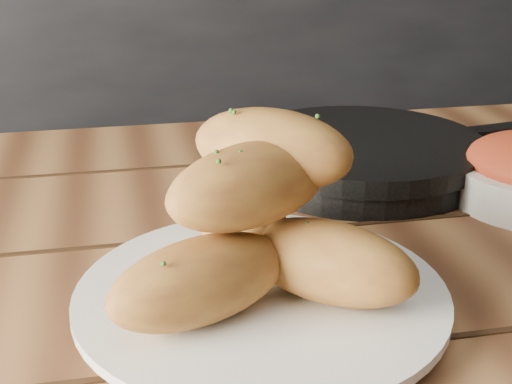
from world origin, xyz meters
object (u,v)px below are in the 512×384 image
Objects in this scene: plate at (261,299)px; skillet at (362,155)px; bread_rolls at (259,221)px; table at (305,373)px.

skillet reaches higher than plate.
skillet is at bearing 56.22° from bread_rolls.
bread_rolls is 0.32m from skillet.
table is at bearing 33.32° from bread_rolls.
plate is at bearing -143.65° from table.
skillet reaches higher than table.
plate is at bearing -62.93° from bread_rolls.
bread_rolls reaches higher than table.
plate is (-0.05, -0.03, 0.10)m from table.
bread_rolls is at bearing -123.78° from skillet.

